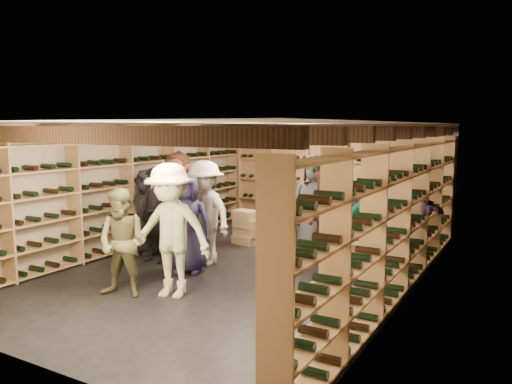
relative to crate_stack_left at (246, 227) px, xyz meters
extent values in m
plane|color=black|center=(0.79, -1.44, -0.34)|extent=(8.00, 8.00, 0.00)
cube|color=tan|center=(0.79, 2.56, 0.86)|extent=(5.50, 0.02, 2.40)
cube|color=tan|center=(0.79, -5.44, 0.86)|extent=(5.50, 0.02, 2.40)
cube|color=tan|center=(-1.96, -1.44, 0.86)|extent=(0.02, 8.00, 2.40)
cube|color=tan|center=(3.54, -1.44, 0.86)|extent=(0.02, 8.00, 2.40)
cube|color=beige|center=(0.79, -1.44, 2.06)|extent=(5.50, 8.00, 0.01)
cube|color=black|center=(0.79, -4.94, 1.92)|extent=(5.40, 0.12, 0.18)
cube|color=black|center=(0.79, -4.06, 1.92)|extent=(5.40, 0.12, 0.18)
cube|color=black|center=(0.79, -3.19, 1.92)|extent=(5.40, 0.12, 0.18)
cube|color=black|center=(0.79, -2.31, 1.92)|extent=(5.40, 0.12, 0.18)
cube|color=black|center=(0.79, -1.44, 1.92)|extent=(5.40, 0.12, 0.18)
cube|color=black|center=(0.79, -0.56, 1.92)|extent=(5.40, 0.12, 0.18)
cube|color=black|center=(0.79, 0.31, 1.92)|extent=(5.40, 0.12, 0.18)
cube|color=black|center=(0.79, 1.19, 1.92)|extent=(5.40, 0.12, 0.18)
cube|color=black|center=(0.79, 2.06, 1.92)|extent=(5.40, 0.12, 0.18)
cube|color=tan|center=(-1.78, -1.44, 0.73)|extent=(0.32, 7.50, 2.15)
cube|color=tan|center=(3.36, -1.44, 0.73)|extent=(0.32, 7.50, 2.15)
cube|color=tan|center=(0.79, 2.39, 0.73)|extent=(4.70, 0.30, 2.15)
cube|color=tan|center=(0.00, 0.00, -0.25)|extent=(0.55, 0.41, 0.17)
cube|color=tan|center=(0.00, 0.00, -0.08)|extent=(0.55, 0.41, 0.17)
cube|color=tan|center=(0.00, 0.00, 0.09)|extent=(0.55, 0.41, 0.17)
cube|color=tan|center=(0.00, 0.00, 0.26)|extent=(0.55, 0.41, 0.17)
cube|color=tan|center=(1.39, 1.14, -0.25)|extent=(0.56, 0.44, 0.17)
cube|color=tan|center=(1.39, 1.14, -0.08)|extent=(0.56, 0.44, 0.17)
cube|color=tan|center=(1.39, 1.14, 0.09)|extent=(0.56, 0.44, 0.17)
cube|color=tan|center=(2.16, 0.47, -0.25)|extent=(0.53, 0.37, 0.17)
imported|color=black|center=(-1.20, -1.54, 0.44)|extent=(0.89, 0.74, 1.57)
imported|color=black|center=(-0.68, -1.93, 0.49)|extent=(0.63, 0.43, 1.66)
imported|color=brown|center=(0.12, -3.51, 0.42)|extent=(0.86, 0.74, 1.51)
imported|color=beige|center=(0.70, -3.18, 0.59)|extent=(1.31, 0.91, 1.85)
imported|color=#147D68|center=(2.93, -1.27, 0.47)|extent=(1.02, 0.66, 1.62)
imported|color=brown|center=(-0.79, -1.17, 0.61)|extent=(1.78, 0.61, 1.90)
imported|color=#221F43|center=(0.19, -2.16, 0.47)|extent=(0.92, 0.78, 1.61)
imported|color=#4E251B|center=(1.90, -0.54, 0.47)|extent=(0.94, 0.83, 1.62)
imported|color=beige|center=(0.14, -1.61, 0.55)|extent=(1.27, 0.92, 1.78)
imported|color=#20452D|center=(0.97, -0.14, 0.48)|extent=(1.02, 0.55, 1.65)
imported|color=slate|center=(2.89, -0.14, 0.60)|extent=(1.79, 0.71, 1.89)
imported|color=#343439|center=(1.52, -0.14, 0.58)|extent=(1.02, 0.79, 1.85)
camera|label=1|loc=(5.04, -8.41, 2.01)|focal=35.00mm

